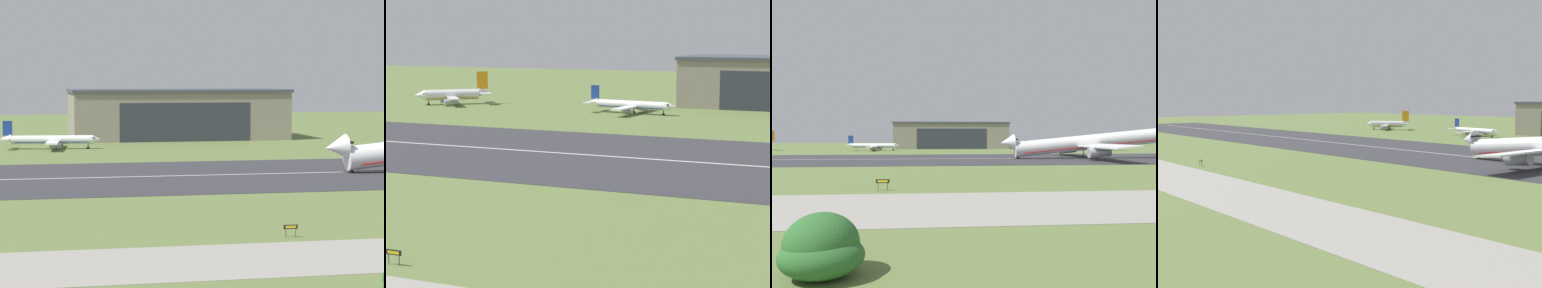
{
  "view_description": "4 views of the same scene",
  "coord_description": "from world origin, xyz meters",
  "views": [
    {
      "loc": [
        -29.24,
        -56.23,
        18.74
      ],
      "look_at": [
        0.65,
        89.76,
        7.5
      ],
      "focal_mm": 85.0,
      "sensor_mm": 36.0,
      "label": 1
    },
    {
      "loc": [
        45.3,
        -13.02,
        22.0
      ],
      "look_at": [
        3.02,
        89.0,
        5.29
      ],
      "focal_mm": 70.0,
      "sensor_mm": 36.0,
      "label": 2
    },
    {
      "loc": [
        8.98,
        -4.92,
        7.01
      ],
      "look_at": [
        17.21,
        86.1,
        5.07
      ],
      "focal_mm": 35.0,
      "sensor_mm": 36.0,
      "label": 3
    },
    {
      "loc": [
        124.05,
        -10.03,
        16.3
      ],
      "look_at": [
        10.28,
        84.13,
        3.6
      ],
      "focal_mm": 50.0,
      "sensor_mm": 36.0,
      "label": 4
    }
  ],
  "objects": [
    {
      "name": "ground_plane",
      "position": [
        0.0,
        54.8,
        0.0
      ],
      "size": [
        668.1,
        668.1,
        0.0
      ],
      "primitive_type": "plane",
      "color": "olive"
    },
    {
      "name": "taxiway_road",
      "position": [
        0.0,
        32.01,
        0.03
      ],
      "size": [
        321.08,
        17.15,
        0.05
      ],
      "primitive_type": "cube",
      "color": "gray",
      "rests_on": "ground_plane"
    },
    {
      "name": "hangar_building",
      "position": [
        20.62,
        209.27,
        7.38
      ],
      "size": [
        63.89,
        27.16,
        14.73
      ],
      "color": "gray",
      "rests_on": "ground_plane"
    },
    {
      "name": "airplane_parked_centre",
      "position": [
        -18.15,
        177.46,
        2.31
      ],
      "size": [
        25.45,
        21.66,
        7.27
      ],
      "color": "white",
      "rests_on": "ground_plane"
    },
    {
      "name": "runway_sign",
      "position": [
        2.89,
        43.59,
        1.12
      ],
      "size": [
        1.69,
        0.13,
        1.48
      ],
      "color": "#4C4C51",
      "rests_on": "ground_plane"
    },
    {
      "name": "runway_centreline",
      "position": [
        0.0,
        109.61,
        0.07
      ],
      "size": [
        385.29,
        0.7,
        0.01
      ],
      "primitive_type": "cube",
      "color": "silver",
      "rests_on": "runway_strip"
    },
    {
      "name": "runway_strip",
      "position": [
        0.0,
        109.61,
        0.03
      ],
      "size": [
        428.1,
        54.74,
        0.06
      ],
      "primitive_type": "cube",
      "color": "#333338",
      "rests_on": "ground_plane"
    }
  ]
}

